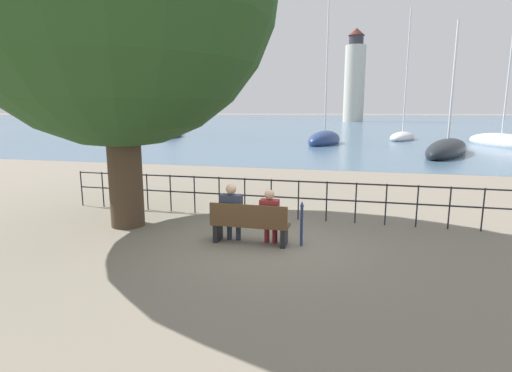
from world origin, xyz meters
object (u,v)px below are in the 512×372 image
object	(u,v)px
seated_person_right	(270,214)
closed_umbrella	(302,221)
park_bench	(250,225)
sailboat_2	(501,142)
sailboat_4	(325,140)
sailboat_5	(174,130)
sailboat_0	(447,150)
harbor_lighthouse	(355,79)
sailboat_1	(402,137)
seated_person_left	(232,210)
sailboat_3	(171,134)

from	to	relation	value
seated_person_right	closed_umbrella	xyz separation A→B (m)	(0.67, 0.06, -0.12)
park_bench	sailboat_2	bearing A→B (deg)	64.55
park_bench	sailboat_4	xyz separation A→B (m)	(-0.53, 27.19, -0.03)
sailboat_2	sailboat_5	bearing A→B (deg)	141.49
sailboat_0	sailboat_4	bearing A→B (deg)	162.10
park_bench	harbor_lighthouse	xyz separation A→B (m)	(1.00, 107.17, 11.04)
sailboat_1	seated_person_right	bearing A→B (deg)	-80.97
seated_person_right	harbor_lighthouse	size ratio (longest dim) A/B	0.05
closed_umbrella	sailboat_2	world-z (taller)	sailboat_2
sailboat_5	harbor_lighthouse	bearing A→B (deg)	67.88
park_bench	seated_person_left	distance (m)	0.51
park_bench	sailboat_3	distance (m)	37.81
sailboat_1	harbor_lighthouse	size ratio (longest dim) A/B	0.52
park_bench	seated_person_left	size ratio (longest dim) A/B	1.30
park_bench	harbor_lighthouse	distance (m)	107.74
park_bench	closed_umbrella	bearing A→B (deg)	7.30
seated_person_right	sailboat_4	world-z (taller)	sailboat_4
sailboat_1	sailboat_5	size ratio (longest dim) A/B	1.10
sailboat_4	sailboat_0	bearing A→B (deg)	-25.52
sailboat_3	seated_person_left	bearing A→B (deg)	-80.13
park_bench	harbor_lighthouse	size ratio (longest dim) A/B	0.07
sailboat_1	sailboat_5	bearing A→B (deg)	-175.12
sailboat_4	park_bench	bearing A→B (deg)	-75.82
seated_person_left	closed_umbrella	world-z (taller)	seated_person_left
closed_umbrella	sailboat_0	xyz separation A→B (m)	(6.86, 20.29, -0.22)
sailboat_4	harbor_lighthouse	bearing A→B (deg)	101.98
sailboat_5	harbor_lighthouse	size ratio (longest dim) A/B	0.47
sailboat_3	sailboat_4	size ratio (longest dim) A/B	0.93
closed_umbrella	harbor_lighthouse	bearing A→B (deg)	90.05
sailboat_2	sailboat_4	bearing A→B (deg)	167.79
sailboat_5	sailboat_4	bearing A→B (deg)	-37.56
sailboat_5	park_bench	bearing A→B (deg)	-65.80
park_bench	seated_person_left	world-z (taller)	seated_person_left
seated_person_left	sailboat_3	size ratio (longest dim) A/B	0.11
sailboat_0	sailboat_3	xyz separation A→B (m)	(-25.88, 12.86, -0.02)
sailboat_4	harbor_lighthouse	size ratio (longest dim) A/B	0.50
seated_person_left	sailboat_5	xyz separation A→B (m)	(-21.10, 41.49, -0.34)
closed_umbrella	sailboat_0	bearing A→B (deg)	71.32
closed_umbrella	sailboat_4	world-z (taller)	sailboat_4
seated_person_left	seated_person_right	bearing A→B (deg)	0.38
sailboat_2	sailboat_3	world-z (taller)	sailboat_2
park_bench	sailboat_3	xyz separation A→B (m)	(-17.93, 33.29, -0.12)
sailboat_0	sailboat_4	world-z (taller)	sailboat_4
harbor_lighthouse	park_bench	bearing A→B (deg)	-90.53
sailboat_4	sailboat_3	bearing A→B (deg)	173.78
park_bench	sailboat_1	xyz separation A→B (m)	(6.61, 34.35, -0.08)
sailboat_0	sailboat_4	distance (m)	10.85
seated_person_left	sailboat_4	size ratio (longest dim) A/B	0.10
sailboat_0	sailboat_5	bearing A→B (deg)	165.05
sailboat_2	sailboat_5	distance (m)	37.47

